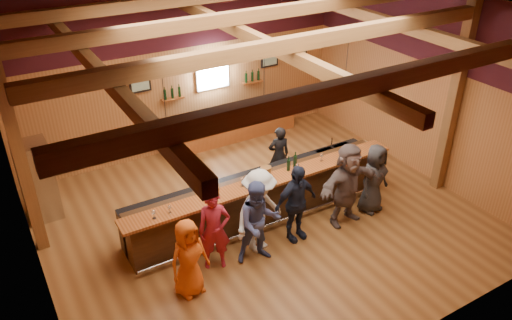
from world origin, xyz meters
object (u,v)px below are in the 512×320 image
(bar_counter, at_px, (260,196))
(customer_white, at_px, (259,212))
(customer_brown, at_px, (347,184))
(customer_orange, at_px, (189,258))
(ice_bucket, at_px, (266,172))
(bottle_a, at_px, (289,165))
(customer_navy, at_px, (296,203))
(bartender, at_px, (279,155))
(customer_dark, at_px, (374,179))
(customer_denim, at_px, (259,222))
(back_bar_cabinet, at_px, (231,125))
(customer_redvest, at_px, (214,230))
(stainless_fridge, at_px, (37,181))

(bar_counter, distance_m, customer_white, 1.20)
(customer_white, relative_size, customer_brown, 0.97)
(bar_counter, bearing_deg, customer_white, -122.14)
(customer_white, bearing_deg, customer_orange, 177.29)
(ice_bucket, height_order, bottle_a, bottle_a)
(customer_white, distance_m, bottle_a, 1.43)
(bar_counter, bearing_deg, bottle_a, -21.16)
(customer_navy, xyz_separation_m, bartender, (0.91, 2.04, -0.12))
(customer_white, xyz_separation_m, bartender, (1.73, 1.97, -0.17))
(customer_dark, relative_size, bottle_a, 4.79)
(bar_counter, height_order, customer_brown, customer_brown)
(bartender, xyz_separation_m, bottle_a, (-0.56, -1.23, 0.51))
(customer_denim, height_order, customer_brown, customer_brown)
(back_bar_cabinet, xyz_separation_m, bartender, (-0.05, -2.56, 0.26))
(customer_denim, bearing_deg, customer_redvest, 176.11)
(customer_denim, distance_m, customer_dark, 3.04)
(back_bar_cabinet, xyz_separation_m, ice_bucket, (-1.18, -3.79, 0.76))
(back_bar_cabinet, height_order, ice_bucket, ice_bucket)
(bartender, bearing_deg, bottle_a, 78.64)
(bar_counter, relative_size, customer_brown, 3.35)
(bar_counter, distance_m, customer_orange, 2.67)
(ice_bucket, bearing_deg, customer_redvest, -155.01)
(back_bar_cabinet, height_order, customer_dark, customer_dark)
(customer_dark, xyz_separation_m, bottle_a, (-1.70, 0.85, 0.43))
(customer_navy, height_order, bartender, customer_navy)
(back_bar_cabinet, xyz_separation_m, stainless_fridge, (-5.30, -1.12, 0.42))
(customer_brown, distance_m, customer_dark, 0.80)
(back_bar_cabinet, distance_m, customer_navy, 4.72)
(customer_brown, bearing_deg, ice_bucket, 145.25)
(bar_counter, distance_m, customer_denim, 1.48)
(back_bar_cabinet, relative_size, ice_bucket, 16.09)
(customer_navy, relative_size, bottle_a, 5.06)
(customer_orange, bearing_deg, customer_white, 2.72)
(customer_redvest, bearing_deg, back_bar_cabinet, 79.12)
(customer_redvest, relative_size, customer_brown, 0.89)
(bar_counter, bearing_deg, back_bar_cabinet, 71.66)
(bartender, relative_size, bottle_a, 4.34)
(customer_redvest, xyz_separation_m, customer_dark, (3.85, -0.11, -0.03))
(customer_redvest, height_order, ice_bucket, customer_redvest)
(stainless_fridge, bearing_deg, customer_redvest, -53.29)
(bartender, relative_size, ice_bucket, 5.92)
(customer_navy, bearing_deg, bar_counter, 97.88)
(customer_brown, bearing_deg, customer_orange, -179.88)
(customer_dark, bearing_deg, bottle_a, 142.30)
(stainless_fridge, distance_m, customer_navy, 5.56)
(bottle_a, bearing_deg, customer_orange, -158.21)
(customer_white, relative_size, bottle_a, 5.36)
(back_bar_cabinet, bearing_deg, customer_white, -111.52)
(stainless_fridge, distance_m, bartender, 5.44)
(ice_bucket, relative_size, bottle_a, 0.73)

